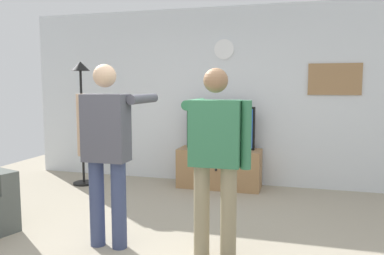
{
  "coord_description": "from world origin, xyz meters",
  "views": [
    {
      "loc": [
        1.16,
        -2.91,
        1.52
      ],
      "look_at": [
        0.01,
        1.2,
        1.05
      ],
      "focal_mm": 35.88,
      "sensor_mm": 36.0,
      "label": 1
    }
  ],
  "objects_px": {
    "person_standing_nearer_couch": "(216,152)",
    "person_standing_nearer_lamp": "(107,145)",
    "tv_stand": "(219,168)",
    "framed_picture": "(335,79)",
    "television": "(220,128)",
    "wall_clock": "(224,49)",
    "floor_lamp": "(81,97)"
  },
  "relations": [
    {
      "from": "person_standing_nearer_couch",
      "to": "person_standing_nearer_lamp",
      "type": "bearing_deg",
      "value": -178.22
    },
    {
      "from": "person_standing_nearer_couch",
      "to": "television",
      "type": "bearing_deg",
      "value": 100.42
    },
    {
      "from": "framed_picture",
      "to": "person_standing_nearer_couch",
      "type": "xyz_separation_m",
      "value": [
        -1.16,
        -2.61,
        -0.66
      ]
    },
    {
      "from": "framed_picture",
      "to": "person_standing_nearer_couch",
      "type": "distance_m",
      "value": 2.93
    },
    {
      "from": "television",
      "to": "framed_picture",
      "type": "distance_m",
      "value": 1.76
    },
    {
      "from": "television",
      "to": "person_standing_nearer_lamp",
      "type": "height_order",
      "value": "person_standing_nearer_lamp"
    },
    {
      "from": "floor_lamp",
      "to": "person_standing_nearer_lamp",
      "type": "height_order",
      "value": "floor_lamp"
    },
    {
      "from": "framed_picture",
      "to": "person_standing_nearer_couch",
      "type": "relative_size",
      "value": 0.43
    },
    {
      "from": "tv_stand",
      "to": "wall_clock",
      "type": "bearing_deg",
      "value": 90.0
    },
    {
      "from": "tv_stand",
      "to": "person_standing_nearer_lamp",
      "type": "bearing_deg",
      "value": -104.05
    },
    {
      "from": "wall_clock",
      "to": "person_standing_nearer_couch",
      "type": "relative_size",
      "value": 0.18
    },
    {
      "from": "wall_clock",
      "to": "framed_picture",
      "type": "xyz_separation_m",
      "value": [
        1.59,
        0.0,
        -0.46
      ]
    },
    {
      "from": "wall_clock",
      "to": "television",
      "type": "bearing_deg",
      "value": -90.0
    },
    {
      "from": "person_standing_nearer_lamp",
      "to": "television",
      "type": "bearing_deg",
      "value": 76.21
    },
    {
      "from": "tv_stand",
      "to": "framed_picture",
      "type": "xyz_separation_m",
      "value": [
        1.59,
        0.3,
        1.32
      ]
    },
    {
      "from": "wall_clock",
      "to": "tv_stand",
      "type": "bearing_deg",
      "value": -90.0
    },
    {
      "from": "television",
      "to": "wall_clock",
      "type": "xyz_separation_m",
      "value": [
        0.0,
        0.24,
        1.17
      ]
    },
    {
      "from": "framed_picture",
      "to": "person_standing_nearer_lamp",
      "type": "xyz_separation_m",
      "value": [
        -2.18,
        -2.64,
        -0.64
      ]
    },
    {
      "from": "person_standing_nearer_couch",
      "to": "framed_picture",
      "type": "bearing_deg",
      "value": 66.05
    },
    {
      "from": "television",
      "to": "person_standing_nearer_couch",
      "type": "distance_m",
      "value": 2.4
    },
    {
      "from": "floor_lamp",
      "to": "person_standing_nearer_couch",
      "type": "bearing_deg",
      "value": -37.85
    },
    {
      "from": "tv_stand",
      "to": "floor_lamp",
      "type": "xyz_separation_m",
      "value": [
        -2.06,
        -0.38,
        1.05
      ]
    },
    {
      "from": "floor_lamp",
      "to": "person_standing_nearer_couch",
      "type": "height_order",
      "value": "floor_lamp"
    },
    {
      "from": "tv_stand",
      "to": "person_standing_nearer_couch",
      "type": "distance_m",
      "value": 2.44
    },
    {
      "from": "wall_clock",
      "to": "floor_lamp",
      "type": "distance_m",
      "value": 2.28
    },
    {
      "from": "television",
      "to": "framed_picture",
      "type": "xyz_separation_m",
      "value": [
        1.59,
        0.25,
        0.71
      ]
    },
    {
      "from": "wall_clock",
      "to": "person_standing_nearer_lamp",
      "type": "bearing_deg",
      "value": -102.55
    },
    {
      "from": "tv_stand",
      "to": "person_standing_nearer_couch",
      "type": "bearing_deg",
      "value": -79.38
    },
    {
      "from": "person_standing_nearer_lamp",
      "to": "person_standing_nearer_couch",
      "type": "distance_m",
      "value": 1.02
    },
    {
      "from": "person_standing_nearer_couch",
      "to": "wall_clock",
      "type": "bearing_deg",
      "value": 99.46
    },
    {
      "from": "television",
      "to": "floor_lamp",
      "type": "xyz_separation_m",
      "value": [
        -2.06,
        -0.42,
        0.45
      ]
    },
    {
      "from": "tv_stand",
      "to": "person_standing_nearer_lamp",
      "type": "distance_m",
      "value": 2.51
    }
  ]
}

